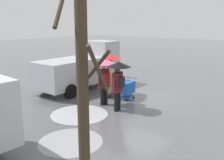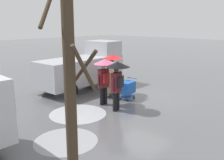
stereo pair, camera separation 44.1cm
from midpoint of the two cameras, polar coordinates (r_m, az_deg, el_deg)
name	(u,v)px [view 1 (the left image)]	position (r m, az deg, el deg)	size (l,w,h in m)	color
ground_plane	(142,97)	(12.96, 5.78, -3.83)	(90.00, 90.00, 0.00)	#5B5B5E
slush_patch_near_cluster	(79,114)	(10.68, -8.54, -7.60)	(2.36, 2.36, 0.01)	#ADAFB5
slush_patch_under_van	(71,142)	(8.44, -10.83, -13.50)	(2.05, 2.05, 0.01)	#999BA0
cargo_van_parked_right	(82,68)	(14.59, -7.54, 2.79)	(2.38, 5.43, 2.60)	#B7BABF
shopping_cart_vendor	(127,88)	(12.41, 2.39, -1.80)	(0.65, 0.88, 1.02)	#1951B2
hand_dolly_boxes	(108,81)	(12.70, -1.92, -0.23)	(0.58, 0.75, 1.50)	#515156
pedestrian_pink_side	(111,65)	(13.10, -1.15, 3.48)	(1.04, 1.04, 2.15)	black
pedestrian_black_side	(118,75)	(10.61, 0.25, 1.22)	(1.04, 1.04, 2.15)	black
pedestrian_white_side	(105,71)	(11.38, -2.73, 2.02)	(1.04, 1.04, 2.15)	black
bare_tree_near	(83,101)	(5.18, -8.91, -4.74)	(1.06, 1.05, 4.44)	#423323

